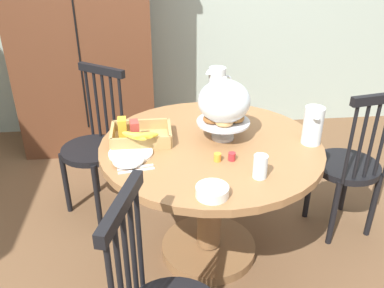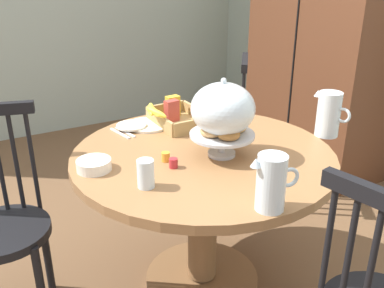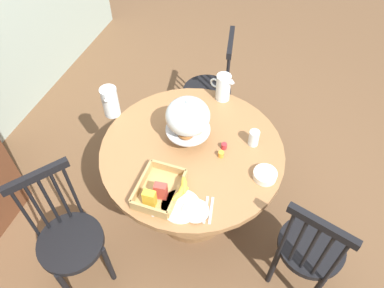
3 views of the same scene
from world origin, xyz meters
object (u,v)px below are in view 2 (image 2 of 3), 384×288
windsor_chair_facing_door (4,229)px  cereal_bowl (94,165)px  cereal_basket (174,116)px  china_plate_small (131,125)px  milk_pitcher (328,116)px  drinking_glass (146,174)px  china_plate_large (148,125)px  dining_table (203,195)px  windsor_chair_by_cabinet (220,137)px  pastry_stand_with_dome (223,112)px  orange_juice_pitcher (271,185)px  wooden_armoire (324,39)px

windsor_chair_facing_door → cereal_bowl: bearing=59.2°
windsor_chair_facing_door → cereal_basket: 0.95m
cereal_basket → china_plate_small: cereal_basket is taller
milk_pitcher → drinking_glass: bearing=-87.5°
china_plate_small → china_plate_large: bearing=85.0°
china_plate_large → drinking_glass: 0.65m
dining_table → windsor_chair_by_cabinet: (-0.69, 0.55, -0.07)m
milk_pitcher → windsor_chair_by_cabinet: bearing=-175.3°
milk_pitcher → china_plate_small: milk_pitcher is taller
dining_table → pastry_stand_with_dome: pastry_stand_with_dome is taller
china_plate_large → china_plate_small: 0.09m
orange_juice_pitcher → milk_pitcher: (-0.39, 0.67, 0.01)m
windsor_chair_facing_door → cereal_bowl: size_ratio=6.96×
milk_pitcher → china_plate_large: size_ratio=0.98×
pastry_stand_with_dome → cereal_bowl: bearing=-104.3°
windsor_chair_by_cabinet → china_plate_large: 0.74m
orange_juice_pitcher → cereal_basket: 0.90m
milk_pitcher → china_plate_small: (-0.55, -0.78, -0.08)m
china_plate_small → drinking_glass: drinking_glass is taller
pastry_stand_with_dome → orange_juice_pitcher: (0.45, -0.10, -0.11)m
pastry_stand_with_dome → orange_juice_pitcher: size_ratio=1.73×
milk_pitcher → dining_table: bearing=-101.7°
orange_juice_pitcher → drinking_glass: 0.46m
cereal_basket → cereal_bowl: cereal_basket is taller
wooden_armoire → cereal_bowl: size_ratio=14.00×
windsor_chair_by_cabinet → windsor_chair_facing_door: same height
dining_table → china_plate_small: 0.51m
wooden_armoire → cereal_bowl: 2.17m
windsor_chair_facing_door → pastry_stand_with_dome: bearing=68.5°
windsor_chair_facing_door → cereal_basket: (-0.10, 0.89, 0.33)m
windsor_chair_by_cabinet → cereal_basket: windsor_chair_by_cabinet is taller
pastry_stand_with_dome → china_plate_small: (-0.49, -0.22, -0.18)m
windsor_chair_by_cabinet → china_plate_small: bearing=-69.6°
dining_table → milk_pitcher: 0.71m
orange_juice_pitcher → china_plate_large: orange_juice_pitcher is taller
wooden_armoire → china_plate_large: wooden_armoire is taller
wooden_armoire → pastry_stand_with_dome: size_ratio=5.70×
dining_table → china_plate_small: bearing=-158.5°
dining_table → cereal_bowl: 0.54m
china_plate_large → cereal_bowl: size_ratio=1.57×
milk_pitcher → drinking_glass: size_ratio=1.95×
milk_pitcher → cereal_bowl: (-0.19, -1.09, -0.08)m
orange_juice_pitcher → wooden_armoire: bearing=130.3°
windsor_chair_facing_door → wooden_armoire: bearing=103.1°
orange_juice_pitcher → drinking_glass: bearing=-139.1°
windsor_chair_facing_door → milk_pitcher: size_ratio=4.54×
cereal_basket → windsor_chair_by_cabinet: bearing=122.1°
dining_table → china_plate_small: china_plate_small is taller
windsor_chair_facing_door → drinking_glass: windsor_chair_facing_door is taller
orange_juice_pitcher → drinking_glass: orange_juice_pitcher is taller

